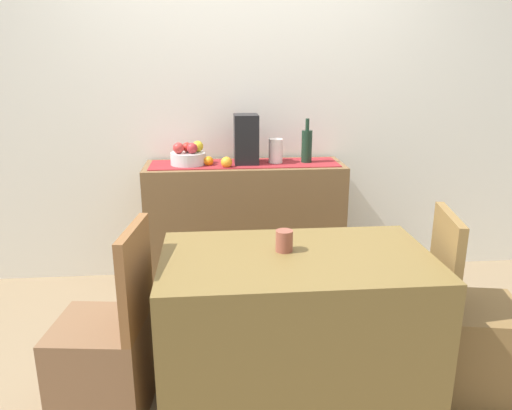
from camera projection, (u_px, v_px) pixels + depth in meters
name	position (u px, v px, depth m)	size (l,w,h in m)	color
ground_plane	(257.00, 357.00, 2.71)	(6.40, 6.40, 0.02)	#816C50
room_wall_rear	(242.00, 91.00, 3.44)	(6.40, 0.06, 2.70)	silver
sideboard_console	(245.00, 226.00, 3.45)	(1.35, 0.42, 0.88)	brown
table_runner	(245.00, 164.00, 3.33)	(1.27, 0.32, 0.01)	maroon
fruit_bowl	(188.00, 158.00, 3.28)	(0.23, 0.23, 0.08)	silver
apple_right	(192.00, 148.00, 3.23)	(0.07, 0.07, 0.07)	#A6282C
apple_front	(187.00, 147.00, 3.28)	(0.06, 0.06, 0.06)	red
apple_upper	(178.00, 148.00, 3.23)	(0.07, 0.07, 0.07)	#B4302E
apple_left	(198.00, 146.00, 3.29)	(0.07, 0.07, 0.07)	gold
wine_bottle	(307.00, 146.00, 3.33)	(0.07, 0.07, 0.30)	#182F20
coffee_maker	(246.00, 140.00, 3.28)	(0.16, 0.18, 0.33)	black
ceramic_vase	(276.00, 151.00, 3.32)	(0.09, 0.09, 0.17)	silver
orange_loose_far	(209.00, 161.00, 3.26)	(0.07, 0.07, 0.07)	orange
orange_loose_near_bowl	(227.00, 162.00, 3.20)	(0.07, 0.07, 0.07)	orange
dining_table	(295.00, 330.00, 2.27)	(1.20, 0.70, 0.74)	brown
coffee_cup	(284.00, 241.00, 2.20)	(0.08, 0.08, 0.10)	brown
chair_near_window	(106.00, 359.00, 2.22)	(0.45, 0.45, 0.90)	brown
chair_by_corner	(471.00, 340.00, 2.37)	(0.47, 0.47, 0.90)	brown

